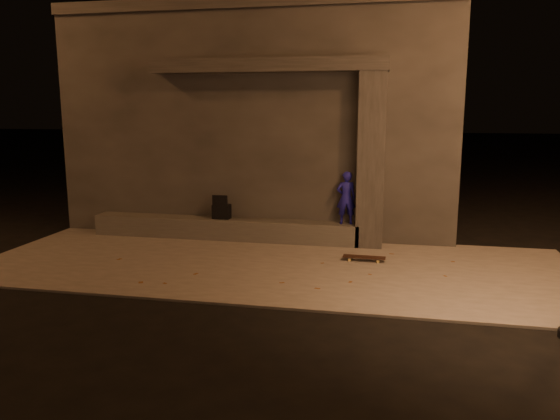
% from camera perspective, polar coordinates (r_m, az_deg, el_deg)
% --- Properties ---
extents(ground, '(120.00, 120.00, 0.00)m').
position_cam_1_polar(ground, '(8.44, -3.77, -9.60)').
color(ground, black).
rests_on(ground, ground).
extents(sidewalk, '(11.00, 4.40, 0.04)m').
position_cam_1_polar(sidewalk, '(10.28, -0.78, -5.73)').
color(sidewalk, '#66605A').
rests_on(sidewalk, ground).
extents(building, '(9.00, 5.10, 5.22)m').
position_cam_1_polar(building, '(14.47, -0.80, 9.42)').
color(building, '#33302E').
rests_on(building, ground).
extents(ledge, '(6.00, 0.55, 0.45)m').
position_cam_1_polar(ledge, '(12.24, -5.86, -1.93)').
color(ledge, '#4E4B46').
rests_on(ledge, sidewalk).
extents(column, '(0.55, 0.55, 3.60)m').
position_cam_1_polar(column, '(11.43, 9.52, 5.09)').
color(column, '#33302E').
rests_on(column, sidewalk).
extents(canopy, '(5.00, 0.70, 0.28)m').
position_cam_1_polar(canopy, '(11.76, -1.31, 14.85)').
color(canopy, '#33302E').
rests_on(canopy, column).
extents(skateboarder, '(0.46, 0.35, 1.12)m').
position_cam_1_polar(skateboarder, '(11.56, 6.92, 1.28)').
color(skateboarder, '#191692').
rests_on(skateboarder, ledge).
extents(backpack, '(0.38, 0.25, 0.54)m').
position_cam_1_polar(backpack, '(12.17, -6.12, -0.03)').
color(backpack, black).
rests_on(backpack, ledge).
extents(skateboard, '(0.81, 0.23, 0.09)m').
position_cam_1_polar(skateboard, '(10.54, 8.78, -4.91)').
color(skateboard, black).
rests_on(skateboard, sidewalk).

